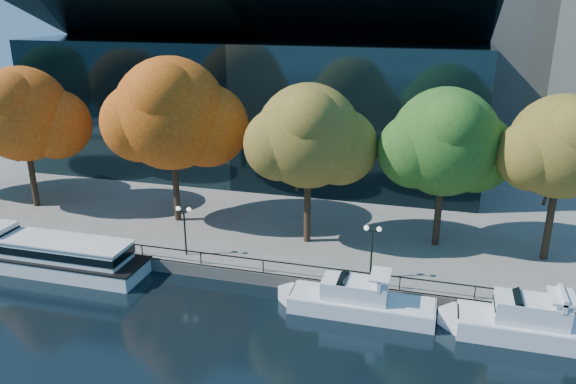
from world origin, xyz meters
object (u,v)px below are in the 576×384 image
(tree_2, at_px, (173,116))
(tree_5, at_px, (564,149))
(tree_3, at_px, (310,138))
(tree_4, at_px, (447,144))
(lamp_1, at_px, (184,219))
(lamp_2, at_px, (372,240))
(cruiser_far, at_px, (529,323))
(cruiser_near, at_px, (355,300))
(tour_boat, at_px, (45,253))
(tree_1, at_px, (24,116))

(tree_2, bearing_deg, tree_5, 0.37)
(tree_2, distance_m, tree_3, 12.61)
(tree_4, relative_size, lamp_1, 3.21)
(tree_5, bearing_deg, tree_4, 176.49)
(tree_3, height_order, tree_4, tree_3)
(tree_2, height_order, lamp_1, tree_2)
(tree_2, distance_m, lamp_1, 10.02)
(lamp_2, bearing_deg, tree_5, 27.58)
(lamp_2, bearing_deg, lamp_1, 180.00)
(lamp_2, bearing_deg, cruiser_far, -19.24)
(tree_4, height_order, tree_5, tree_4)
(cruiser_near, bearing_deg, tree_2, 150.73)
(tree_5, xyz_separation_m, lamp_2, (-12.83, -6.70, -5.87))
(tree_2, relative_size, lamp_1, 3.66)
(tour_boat, relative_size, cruiser_near, 1.58)
(tree_2, bearing_deg, cruiser_near, -29.27)
(tree_5, xyz_separation_m, lamp_1, (-27.44, -6.70, -5.87))
(tree_3, bearing_deg, tree_5, 5.13)
(tour_boat, height_order, tree_5, tree_5)
(tour_boat, height_order, tree_1, tree_1)
(tree_1, distance_m, tree_4, 37.99)
(lamp_2, bearing_deg, tree_2, 160.45)
(cruiser_near, height_order, tree_4, tree_4)
(tree_1, xyz_separation_m, tree_2, (15.08, 0.24, 0.77))
(cruiser_far, xyz_separation_m, lamp_2, (-10.40, 3.63, 2.87))
(tree_3, distance_m, tree_5, 18.71)
(cruiser_near, bearing_deg, cruiser_far, -0.95)
(cruiser_far, bearing_deg, tree_2, 160.57)
(lamp_1, bearing_deg, cruiser_far, -8.26)
(tree_2, distance_m, tree_5, 31.14)
(tree_1, relative_size, tree_4, 1.04)
(tree_1, bearing_deg, tree_4, 1.43)
(cruiser_near, bearing_deg, tour_boat, -179.94)
(cruiser_far, height_order, tree_1, tree_1)
(cruiser_near, xyz_separation_m, tree_4, (5.15, 10.65, 8.55))
(tree_4, relative_size, lamp_2, 3.21)
(tree_3, bearing_deg, cruiser_far, -28.11)
(tour_boat, bearing_deg, tree_2, 56.17)
(tree_1, relative_size, tree_3, 1.02)
(tour_boat, relative_size, cruiser_far, 1.59)
(cruiser_near, height_order, tree_2, tree_2)
(cruiser_near, bearing_deg, tree_4, 64.21)
(lamp_1, bearing_deg, lamp_2, 0.00)
(tree_3, bearing_deg, lamp_2, -40.90)
(lamp_1, relative_size, lamp_2, 1.00)
(tree_3, xyz_separation_m, tree_5, (18.63, 1.67, 0.01))
(cruiser_far, height_order, tree_2, tree_2)
(cruiser_near, bearing_deg, tree_1, 163.53)
(cruiser_near, relative_size, lamp_1, 2.69)
(tree_4, bearing_deg, tree_2, -178.23)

